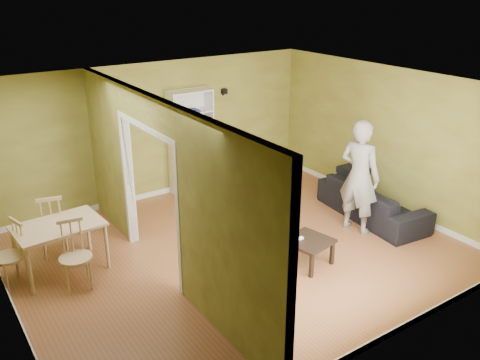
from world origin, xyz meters
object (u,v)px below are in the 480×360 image
Objects in this scene: chair_near at (75,256)px; coffee_table at (308,244)px; sofa at (373,196)px; person at (360,167)px; dining_table at (58,230)px; chair_left at (9,255)px; bookshelf at (190,141)px; chair_far at (53,224)px.

coffee_table is at bearing -14.12° from chair_near.
person is at bearing 113.41° from sofa.
chair_left reaches higher than dining_table.
bookshelf is 3.59m from coffee_table.
chair_near is (-5.06, 0.72, 0.07)m from sofa.
chair_near is (-3.00, -2.20, -0.54)m from bookshelf.
sofa is 5.95m from chair_left.
person reaches higher than sofa.
chair_left reaches higher than sofa.
chair_far reaches higher than dining_table.
coffee_table is (0.04, -3.52, -0.68)m from bookshelf.
person is at bearing -64.84° from bookshelf.
chair_near is (-4.46, 0.91, -0.65)m from person.
chair_near is at bearing -84.83° from dining_table.
person is at bearing -2.17° from chair_near.
sofa is 3.63m from bookshelf.
bookshelf reaches higher than dining_table.
sofa reaches higher than coffee_table.
chair_left is at bearing 83.75° from sofa.
chair_left is at bearing 60.04° from person.
bookshelf is 2.16× the size of chair_left.
chair_far is (-2.99, -1.08, -0.51)m from bookshelf.
bookshelf is (-1.46, 3.11, -0.11)m from person.
person is 4.76m from dining_table.
person reaches higher than chair_far.
coffee_table is (-2.03, -0.60, -0.06)m from sofa.
sofa is 3.53× the size of coffee_table.
coffee_table is at bearing -31.27° from dining_table.
dining_table is (-5.11, 1.28, 0.26)m from sofa.
sofa is 2.11m from coffee_table.
bookshelf is 2.10× the size of chair_near.
person is at bearing 168.51° from chair_far.
person is 3.70× the size of coffee_table.
chair_far is at bearing 76.18° from sofa.
sofa is at bearing -14.02° from dining_table.
chair_far reaches higher than sofa.
bookshelf is 1.71× the size of dining_table.
chair_far is at bearing 51.30° from person.
coffee_table is 0.51× the size of dining_table.
sofa is at bearing 62.01° from chair_left.
chair_far is at bearing 111.58° from chair_left.
person reaches higher than coffee_table.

